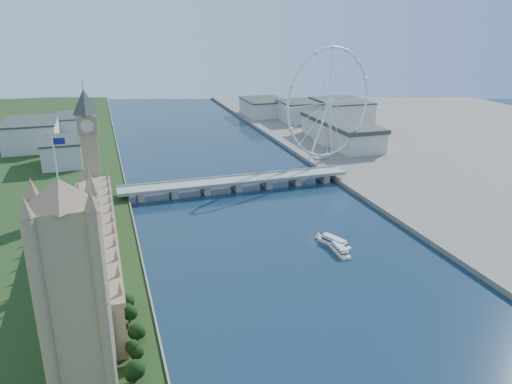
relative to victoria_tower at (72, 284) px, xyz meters
name	(u,v)px	position (x,y,z in m)	size (l,w,h in m)	color
victoria_tower	(72,284)	(0.00, 0.00, 0.00)	(28.16, 28.16, 112.00)	tan
parliament_range	(96,245)	(7.00, 115.00, -36.01)	(24.00, 200.00, 70.00)	tan
big_ben	(88,135)	(7.00, 223.00, 12.08)	(20.02, 20.02, 110.00)	tan
westminster_bridge	(236,183)	(135.00, 245.00, -47.86)	(220.00, 22.00, 9.50)	gray
london_eye	(329,103)	(254.98, 300.08, 13.03)	(113.60, 39.12, 124.30)	silver
county_hall	(340,144)	(310.00, 375.00, -54.49)	(54.00, 144.00, 35.00)	beige
city_skyline	(215,119)	(174.22, 505.08, -37.53)	(505.00, 280.00, 32.00)	beige
tour_boat_near	(340,252)	(167.70, 92.71, -54.49)	(6.74, 26.54, 5.83)	#EBF6CF
tour_boat_far	(334,245)	(169.22, 104.39, -54.49)	(7.55, 29.57, 6.53)	silver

